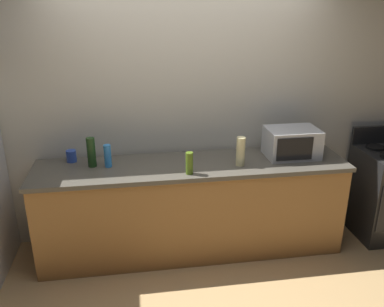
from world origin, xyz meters
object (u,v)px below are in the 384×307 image
bottle_hand_soap (241,151)px  bottle_olive_oil (189,163)px  bottle_wine (91,152)px  mug_blue (71,156)px  microwave (292,143)px  bottle_spray_cleaner (108,156)px

bottle_hand_soap → bottle_olive_oil: 0.49m
bottle_wine → mug_blue: bearing=144.0°
bottle_wine → bottle_olive_oil: size_ratio=1.38×
mug_blue → bottle_hand_soap: bearing=-11.8°
microwave → bottle_hand_soap: 0.55m
bottle_spray_cleaner → bottle_hand_soap: (1.17, -0.14, 0.03)m
bottle_wine → microwave: bearing=-1.0°
bottle_spray_cleaner → bottle_olive_oil: size_ratio=1.06×
microwave → bottle_hand_soap: microwave is taller
bottle_spray_cleaner → bottle_hand_soap: 1.18m
bottle_spray_cleaner → bottle_olive_oil: (0.69, -0.26, -0.01)m
microwave → bottle_olive_oil: 1.04m
bottle_hand_soap → mug_blue: (-1.50, 0.31, -0.08)m
bottle_spray_cleaner → bottle_wine: bearing=168.2°
bottle_olive_oil → mug_blue: bottle_olive_oil is taller
microwave → bottle_olive_oil: bearing=-165.4°
bottle_spray_cleaner → bottle_hand_soap: bottle_hand_soap is taller
bottle_olive_oil → mug_blue: size_ratio=1.79×
bottle_wine → bottle_spray_cleaner: 0.15m
bottle_spray_cleaner → bottle_olive_oil: bottle_spray_cleaner is taller
bottle_wine → bottle_hand_soap: 1.32m
bottle_olive_oil → bottle_hand_soap: bearing=14.2°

